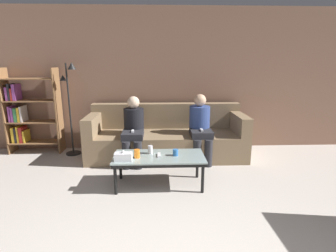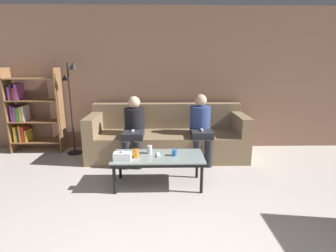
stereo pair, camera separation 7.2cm
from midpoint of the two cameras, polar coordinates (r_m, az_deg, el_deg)
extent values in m
cube|color=#8C6651|center=(4.98, 0.15, 9.96)|extent=(12.00, 0.06, 2.60)
cube|color=#897051|center=(4.60, 0.31, -4.07)|extent=(2.69, 0.91, 0.44)
cube|color=#897051|center=(4.83, 0.21, 2.30)|extent=(2.69, 0.20, 0.45)
cube|color=#897051|center=(4.64, -15.35, 0.45)|extent=(0.18, 0.91, 0.32)
cube|color=#897051|center=(4.70, 15.77, 0.59)|extent=(0.18, 0.91, 0.32)
cube|color=#8C9E99|center=(3.49, -1.54, -6.63)|extent=(1.20, 0.56, 0.02)
cube|color=black|center=(3.50, -1.54, -7.07)|extent=(1.18, 0.55, 0.04)
cylinder|color=black|center=(3.42, -10.99, -11.55)|extent=(0.04, 0.04, 0.36)
cylinder|color=black|center=(3.41, 7.93, -11.49)|extent=(0.04, 0.04, 0.36)
cylinder|color=black|center=(3.84, -9.84, -8.63)|extent=(0.04, 0.04, 0.36)
cylinder|color=black|center=(3.83, 6.86, -8.57)|extent=(0.04, 0.04, 0.36)
cylinder|color=orange|center=(3.43, -6.35, -5.96)|extent=(0.08, 0.08, 0.11)
cylinder|color=silver|center=(3.56, -3.43, -5.12)|extent=(0.06, 0.06, 0.11)
cylinder|color=#3372BF|center=(3.48, 2.07, -5.79)|extent=(0.07, 0.07, 0.09)
cube|color=white|center=(3.37, -9.29, -6.53)|extent=(0.22, 0.12, 0.10)
sphere|color=white|center=(3.35, -9.34, -5.54)|extent=(0.04, 0.04, 0.04)
cube|color=white|center=(3.49, -1.54, -6.33)|extent=(0.04, 0.15, 0.02)
cube|color=brown|center=(5.54, -30.81, 2.86)|extent=(0.02, 0.32, 1.54)
cube|color=brown|center=(5.15, -22.01, 3.12)|extent=(0.02, 0.32, 1.54)
cube|color=brown|center=(5.45, -25.93, -2.96)|extent=(0.91, 0.32, 0.02)
cube|color=gold|center=(5.58, -29.53, -1.42)|extent=(0.05, 0.24, 0.28)
cube|color=#232328|center=(5.56, -29.10, -1.46)|extent=(0.03, 0.24, 0.27)
cube|color=gold|center=(5.54, -28.75, -1.33)|extent=(0.03, 0.24, 0.30)
cube|color=red|center=(5.51, -28.26, -1.41)|extent=(0.05, 0.24, 0.28)
cube|color=gold|center=(5.50, -27.73, -1.74)|extent=(0.03, 0.24, 0.22)
cube|color=brown|center=(5.36, -26.35, 0.98)|extent=(0.91, 0.32, 0.02)
cube|color=#8E4293|center=(5.51, -30.08, 2.47)|extent=(0.03, 0.24, 0.28)
cube|color=#8E4293|center=(5.48, -29.63, 2.38)|extent=(0.04, 0.24, 0.26)
cube|color=#38844C|center=(5.46, -29.12, 2.32)|extent=(0.05, 0.24, 0.25)
cube|color=gold|center=(5.43, -28.62, 2.40)|extent=(0.04, 0.24, 0.26)
cube|color=silver|center=(5.41, -28.20, 2.50)|extent=(0.03, 0.24, 0.28)
cube|color=brown|center=(5.30, -26.79, 5.03)|extent=(0.91, 0.32, 0.02)
cube|color=#8E4293|center=(5.46, -30.50, 6.17)|extent=(0.04, 0.24, 0.24)
cube|color=#232328|center=(5.43, -30.14, 6.51)|extent=(0.03, 0.24, 0.29)
cube|color=red|center=(5.42, -29.73, 6.12)|extent=(0.03, 0.24, 0.22)
cube|color=#8E4293|center=(5.39, -29.33, 6.51)|extent=(0.05, 0.24, 0.29)
cube|color=brown|center=(5.26, -27.25, 9.15)|extent=(0.91, 0.32, 0.02)
cylinder|color=black|center=(5.11, -19.20, -5.48)|extent=(0.26, 0.26, 0.02)
cylinder|color=black|center=(4.92, -19.93, 3.32)|extent=(0.03, 0.03, 1.62)
cone|color=black|center=(4.82, -19.53, 12.25)|extent=(0.14, 0.14, 0.12)
cone|color=black|center=(4.92, -21.22, 9.79)|extent=(0.12, 0.12, 0.10)
cylinder|color=#28282D|center=(4.15, -8.52, -6.23)|extent=(0.13, 0.13, 0.44)
cylinder|color=#28282D|center=(4.13, -6.03, -6.25)|extent=(0.13, 0.13, 0.44)
cube|color=#28282D|center=(4.28, -7.07, -1.75)|extent=(0.34, 0.46, 0.10)
cylinder|color=black|center=(4.46, -6.84, 1.08)|extent=(0.34, 0.34, 0.43)
sphere|color=beige|center=(4.40, -6.96, 5.14)|extent=(0.20, 0.20, 0.20)
cube|color=white|center=(4.21, -7.16, -1.06)|extent=(0.04, 0.12, 0.02)
cylinder|color=#28282D|center=(4.20, 6.88, -5.93)|extent=(0.13, 0.13, 0.44)
cylinder|color=#28282D|center=(4.23, 9.30, -5.87)|extent=(0.13, 0.13, 0.44)
cube|color=#28282D|center=(4.33, 7.79, -1.58)|extent=(0.35, 0.41, 0.10)
cylinder|color=#334784|center=(4.48, 7.46, 1.34)|extent=(0.35, 0.35, 0.46)
sphere|color=#DBAD89|center=(4.42, 7.60, 5.56)|extent=(0.20, 0.20, 0.20)
cube|color=white|center=(4.27, 7.90, -0.88)|extent=(0.04, 0.12, 0.02)
camera|label=1|loc=(0.04, -89.48, 0.13)|focal=28.00mm
camera|label=2|loc=(0.04, 90.52, -0.13)|focal=28.00mm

